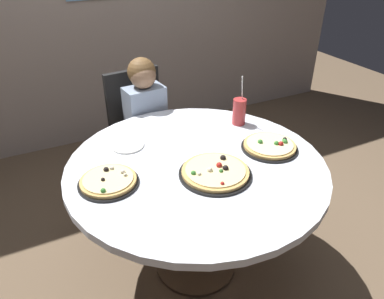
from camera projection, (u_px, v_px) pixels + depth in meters
The scene contains 9 objects.
ground_plane at pixel (196, 264), 2.24m from camera, with size 8.00×8.00×0.00m, color brown.
dining_table at pixel (196, 176), 1.90m from camera, with size 1.33×1.33×0.75m.
chair_wooden at pixel (141, 129), 2.63m from camera, with size 0.44×0.44×0.95m.
diner_child at pixel (152, 146), 2.52m from camera, with size 0.29×0.42×1.08m.
pizza_veggie at pixel (215, 172), 1.75m from camera, with size 0.36×0.36×0.05m.
pizza_cheese at pixel (270, 146), 1.96m from camera, with size 0.31×0.31×0.05m.
pizza_pepperoni at pixel (109, 181), 1.68m from camera, with size 0.28×0.28×0.05m.
soda_cup at pixel (239, 112), 2.19m from camera, with size 0.08×0.08×0.31m.
plate_small at pixel (128, 145), 1.99m from camera, with size 0.18×0.18×0.01m, color white.
Camera 1 is at (-0.71, -1.38, 1.76)m, focal length 33.91 mm.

